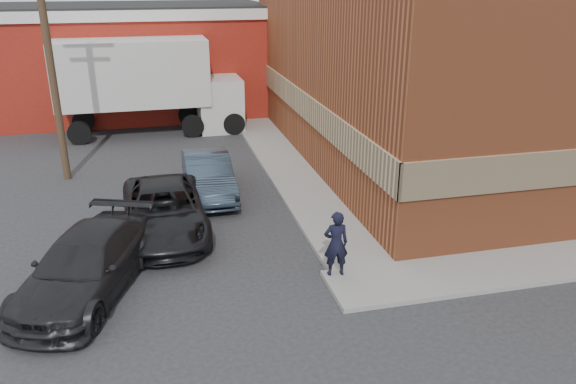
{
  "coord_description": "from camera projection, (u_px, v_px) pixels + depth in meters",
  "views": [
    {
      "loc": [
        -4.19,
        -11.8,
        7.01
      ],
      "look_at": [
        -0.84,
        2.03,
        1.49
      ],
      "focal_mm": 35.0,
      "sensor_mm": 36.0,
      "label": 1
    }
  ],
  "objects": [
    {
      "name": "sedan",
      "position": [
        208.0,
        175.0,
        18.85
      ],
      "size": [
        1.54,
        4.32,
        1.42
      ],
      "primitive_type": "imported",
      "rotation": [
        0.0,
        0.0,
        0.01
      ],
      "color": "#304051",
      "rests_on": "ground"
    },
    {
      "name": "suv_b",
      "position": [
        86.0,
        265.0,
        13.01
      ],
      "size": [
        3.58,
        5.32,
        1.43
      ],
      "primitive_type": "imported",
      "rotation": [
        0.0,
        0.0,
        -0.35
      ],
      "color": "black",
      "rests_on": "ground"
    },
    {
      "name": "sidewalk_west",
      "position": [
        282.0,
        161.0,
        22.41
      ],
      "size": [
        1.8,
        18.0,
        0.12
      ],
      "primitive_type": "cube",
      "color": "gray",
      "rests_on": "ground"
    },
    {
      "name": "utility_pole",
      "position": [
        48.0,
        47.0,
        18.93
      ],
      "size": [
        2.0,
        0.26,
        9.0
      ],
      "color": "#453322",
      "rests_on": "ground"
    },
    {
      "name": "warehouse",
      "position": [
        115.0,
        59.0,
        29.93
      ],
      "size": [
        16.3,
        8.3,
        5.6
      ],
      "color": "maroon",
      "rests_on": "ground"
    },
    {
      "name": "ground",
      "position": [
        339.0,
        272.0,
        14.14
      ],
      "size": [
        90.0,
        90.0,
        0.0
      ],
      "primitive_type": "plane",
      "color": "#28282B",
      "rests_on": "ground"
    },
    {
      "name": "man",
      "position": [
        336.0,
        244.0,
        13.53
      ],
      "size": [
        0.64,
        0.44,
        1.67
      ],
      "primitive_type": "imported",
      "rotation": [
        0.0,
        0.0,
        3.07
      ],
      "color": "black",
      "rests_on": "sidewalk_south"
    },
    {
      "name": "suv_a",
      "position": [
        164.0,
        210.0,
        16.08
      ],
      "size": [
        2.39,
        5.09,
        1.41
      ],
      "primitive_type": "imported",
      "rotation": [
        0.0,
        0.0,
        0.01
      ],
      "color": "black",
      "rests_on": "ground"
    },
    {
      "name": "brick_building",
      "position": [
        473.0,
        37.0,
        22.47
      ],
      "size": [
        14.25,
        18.25,
        9.36
      ],
      "color": "#A24C29",
      "rests_on": "ground"
    },
    {
      "name": "box_truck",
      "position": [
        152.0,
        80.0,
        25.72
      ],
      "size": [
        8.81,
        2.8,
        4.33
      ],
      "rotation": [
        0.0,
        0.0,
        0.01
      ],
      "color": "silver",
      "rests_on": "ground"
    }
  ]
}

